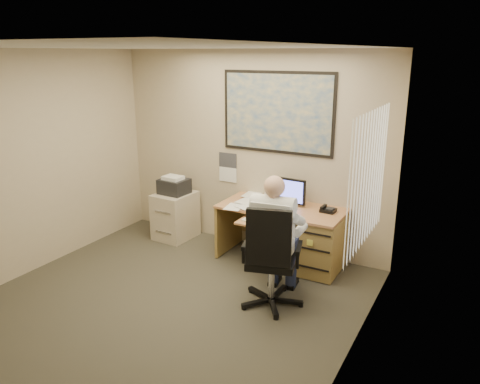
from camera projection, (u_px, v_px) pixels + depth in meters
The scene contains 8 objects.
room_shell at pixel (144, 193), 4.53m from camera, with size 4.00×4.50×2.70m.
desk at pixel (306, 234), 5.94m from camera, with size 1.60×0.97×1.10m.
world_map at pixel (277, 113), 6.06m from camera, with size 1.56×0.03×1.06m, color #1E4C93.
wall_calendar at pixel (228, 167), 6.65m from camera, with size 0.28×0.01×0.42m, color white.
window_blinds at pixel (370, 179), 4.24m from camera, with size 0.06×1.40×1.30m, color beige, non-canonical shape.
filing_cabinet at pixel (175, 211), 6.88m from camera, with size 0.52×0.61×0.94m.
office_chair at pixel (268, 277), 5.02m from camera, with size 0.86×0.86×1.17m.
person at pixel (274, 241), 4.97m from camera, with size 0.59×0.84×1.44m, color silver, non-canonical shape.
Camera 1 is at (2.88, -3.36, 2.66)m, focal length 35.00 mm.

